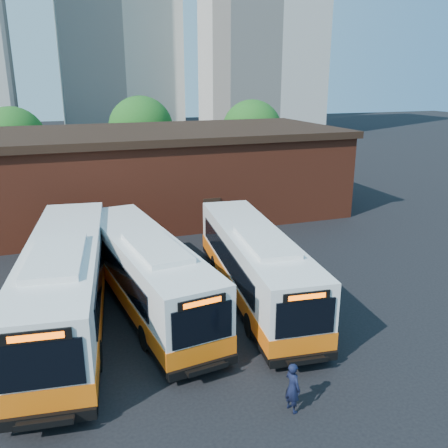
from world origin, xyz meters
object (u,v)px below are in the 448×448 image
object	(u,v)px
bus_west	(66,286)
bus_midwest	(147,275)
bus_mideast	(255,267)
transit_worker	(293,387)

from	to	relation	value
bus_west	bus_midwest	xyz separation A→B (m)	(3.46, 0.43, -0.15)
bus_west	bus_mideast	distance (m)	8.40
transit_worker	bus_west	bearing A→B (deg)	25.01
bus_west	bus_midwest	world-z (taller)	bus_west
bus_midwest	bus_west	bearing A→B (deg)	179.84
transit_worker	bus_midwest	bearing A→B (deg)	5.70
bus_mideast	transit_worker	world-z (taller)	bus_mideast
bus_west	bus_mideast	world-z (taller)	bus_west
bus_west	transit_worker	xyz separation A→B (m)	(6.36, -8.13, -0.89)
bus_midwest	transit_worker	distance (m)	9.07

